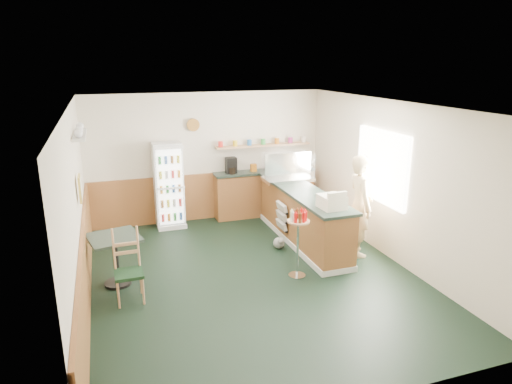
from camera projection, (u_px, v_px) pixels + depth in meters
name	position (u px, v px, depth m)	size (l,w,h in m)	color
ground	(252.00, 276.00, 7.30)	(6.00, 6.00, 0.00)	black
room_envelope	(225.00, 174.00, 7.46)	(5.04, 6.02, 2.72)	beige
service_counter	(303.00, 219.00, 8.56)	(0.68, 3.01, 1.01)	#9A5931
back_counter	(264.00, 191.00, 10.06)	(2.24, 0.42, 1.69)	#9A5931
drinks_fridge	(169.00, 185.00, 9.27)	(0.58, 0.51, 1.74)	silver
display_case	(288.00, 167.00, 9.01)	(0.97, 0.51, 0.55)	silver
cash_register	(332.00, 202.00, 7.38)	(0.37, 0.39, 0.22)	#EFE5C6
shopkeeper	(360.00, 206.00, 7.90)	(0.60, 0.43, 1.79)	tan
condiment_stand	(298.00, 232.00, 7.09)	(0.35, 0.35, 1.10)	silver
newspaper_rack	(282.00, 216.00, 8.59)	(0.09, 0.44, 0.52)	black
cafe_table	(115.00, 251.00, 6.88)	(0.85, 0.85, 0.79)	black
cafe_chair	(128.00, 263.00, 6.48)	(0.40, 0.40, 1.06)	black
dog_doorstop	(279.00, 243.00, 8.33)	(0.20, 0.27, 0.25)	gray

